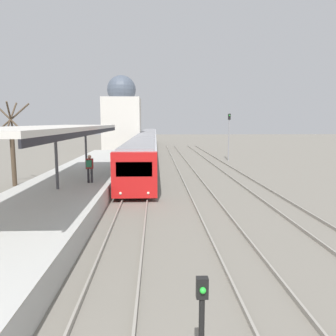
# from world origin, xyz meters

# --- Properties ---
(platform_canopy) EXTENTS (4.00, 18.80, 3.37)m
(platform_canopy) POSITION_xyz_m (-4.04, 14.87, 4.23)
(platform_canopy) COLOR beige
(platform_canopy) RESTS_ON station_platform
(person_on_platform) EXTENTS (0.40, 0.40, 1.66)m
(person_on_platform) POSITION_xyz_m (-2.69, 16.61, 1.98)
(person_on_platform) COLOR #2D2D33
(person_on_platform) RESTS_ON station_platform
(train_near) EXTENTS (2.64, 59.40, 3.00)m
(train_near) POSITION_xyz_m (0.00, 45.28, 1.67)
(train_near) COLOR red
(train_near) RESTS_ON ground_plane
(signal_post_near) EXTENTS (0.20, 0.21, 2.01)m
(signal_post_near) POSITION_xyz_m (1.97, 2.42, 1.24)
(signal_post_near) COLOR black
(signal_post_near) RESTS_ON ground_plane
(signal_mast_far) EXTENTS (0.28, 0.29, 5.55)m
(signal_mast_far) POSITION_xyz_m (9.91, 35.90, 3.45)
(signal_mast_far) COLOR gray
(signal_mast_far) RESTS_ON ground_plane
(distant_domed_building) EXTENTS (5.69, 5.69, 11.66)m
(distant_domed_building) POSITION_xyz_m (-3.94, 48.82, 5.41)
(distant_domed_building) COLOR silver
(distant_domed_building) RESTS_ON ground_plane
(bare_tree_background) EXTENTS (2.73, 1.71, 5.97)m
(bare_tree_background) POSITION_xyz_m (-8.95, 20.94, 2.78)
(bare_tree_background) COLOR #4C3D2D
(bare_tree_background) RESTS_ON ground_plane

